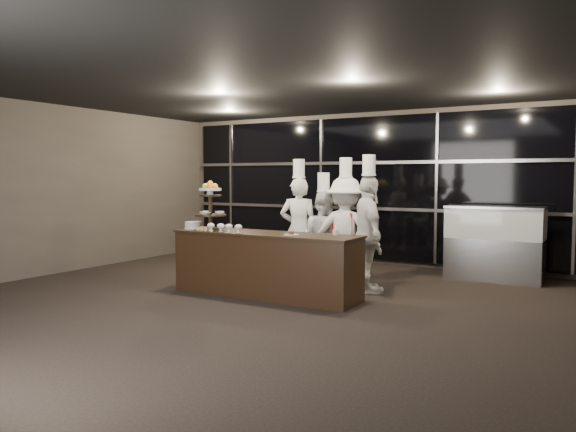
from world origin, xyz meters
The scene contains 14 objects.
room centered at (0.00, 0.00, 1.50)m, with size 10.00×10.00×10.00m.
window_wall centered at (0.00, 4.94, 1.50)m, with size 8.60×0.10×2.80m.
buffet_counter centered at (-0.25, 1.31, 0.47)m, with size 2.84×0.74×0.92m.
display_stand centered at (-1.25, 1.31, 1.34)m, with size 0.48×0.48×0.74m.
compotes centered at (-0.82, 1.09, 1.00)m, with size 0.61×0.11×0.12m.
layer_cake centered at (-1.55, 1.26, 0.97)m, with size 0.30×0.30×0.11m.
pastry_squares centered at (-1.24, 1.14, 0.95)m, with size 0.20×0.13×0.05m.
small_plate centered at (0.23, 1.21, 0.94)m, with size 0.20×0.20×0.05m.
chef_cup centered at (0.74, 1.56, 0.96)m, with size 0.08×0.08×0.07m, color white.
display_case centered at (2.36, 4.30, 0.69)m, with size 1.55×0.68×1.24m.
chef_a centered at (-0.39, 2.53, 0.88)m, with size 0.73×0.60×2.01m.
chef_b centered at (0.09, 2.47, 0.76)m, with size 0.80×0.66×1.79m.
chef_c centered at (0.51, 2.39, 0.87)m, with size 1.22×0.87×2.02m.
chef_d centered at (0.95, 2.24, 0.89)m, with size 0.96×1.07×2.05m.
Camera 1 is at (4.10, -5.45, 1.72)m, focal length 35.00 mm.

